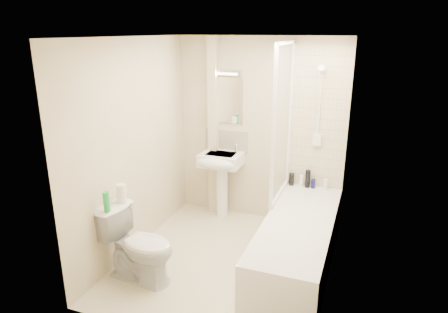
% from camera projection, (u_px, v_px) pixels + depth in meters
% --- Properties ---
extents(floor, '(2.50, 2.50, 0.00)m').
position_uv_depth(floor, '(226.00, 262.00, 4.44)').
color(floor, beige).
rests_on(floor, ground).
extents(wall_back, '(2.20, 0.02, 2.40)m').
position_uv_depth(wall_back, '(259.00, 131.00, 5.19)').
color(wall_back, beige).
rests_on(wall_back, ground).
extents(wall_left, '(0.02, 2.50, 2.40)m').
position_uv_depth(wall_left, '(134.00, 148.00, 4.45)').
color(wall_left, beige).
rests_on(wall_left, ground).
extents(wall_right, '(0.02, 2.50, 2.40)m').
position_uv_depth(wall_right, '(337.00, 172.00, 3.71)').
color(wall_right, beige).
rests_on(wall_right, ground).
extents(ceiling, '(2.20, 2.50, 0.02)m').
position_uv_depth(ceiling, '(226.00, 37.00, 3.71)').
color(ceiling, white).
rests_on(ceiling, wall_back).
extents(tile_back, '(0.70, 0.01, 1.75)m').
position_uv_depth(tile_back, '(319.00, 119.00, 4.86)').
color(tile_back, beige).
rests_on(tile_back, wall_back).
extents(tile_right, '(0.01, 2.10, 1.75)m').
position_uv_depth(tile_right, '(340.00, 143.00, 3.82)').
color(tile_right, beige).
rests_on(tile_right, wall_right).
extents(pipe_boxing, '(0.12, 0.12, 2.40)m').
position_uv_depth(pipe_boxing, '(213.00, 128.00, 5.35)').
color(pipe_boxing, beige).
rests_on(pipe_boxing, ground).
extents(splashback, '(0.60, 0.02, 0.30)m').
position_uv_depth(splashback, '(226.00, 141.00, 5.39)').
color(splashback, beige).
rests_on(splashback, wall_back).
extents(mirror, '(0.46, 0.01, 0.60)m').
position_uv_depth(mirror, '(226.00, 100.00, 5.22)').
color(mirror, white).
rests_on(mirror, wall_back).
extents(strip_light, '(0.42, 0.07, 0.07)m').
position_uv_depth(strip_light, '(226.00, 72.00, 5.09)').
color(strip_light, silver).
rests_on(strip_light, wall_back).
extents(bathtub, '(0.70, 2.10, 0.55)m').
position_uv_depth(bathtub, '(298.00, 242.00, 4.28)').
color(bathtub, white).
rests_on(bathtub, ground).
extents(shower_screen, '(0.04, 0.92, 1.80)m').
position_uv_depth(shower_screen, '(283.00, 122.00, 4.58)').
color(shower_screen, white).
rests_on(shower_screen, bathtub).
extents(shower_fixture, '(0.10, 0.16, 0.99)m').
position_uv_depth(shower_fixture, '(319.00, 110.00, 4.79)').
color(shower_fixture, white).
rests_on(shower_fixture, wall_back).
extents(pedestal_sink, '(0.54, 0.49, 1.03)m').
position_uv_depth(pedestal_sink, '(220.00, 167.00, 5.28)').
color(pedestal_sink, white).
rests_on(pedestal_sink, ground).
extents(bottle_black_a, '(0.07, 0.07, 0.16)m').
position_uv_depth(bottle_black_a, '(292.00, 179.00, 5.13)').
color(bottle_black_a, black).
rests_on(bottle_black_a, bathtub).
extents(bottle_white_a, '(0.05, 0.05, 0.15)m').
position_uv_depth(bottle_white_a, '(301.00, 181.00, 5.08)').
color(bottle_white_a, white).
rests_on(bottle_white_a, bathtub).
extents(bottle_black_b, '(0.06, 0.06, 0.23)m').
position_uv_depth(bottle_black_b, '(308.00, 179.00, 5.05)').
color(bottle_black_b, black).
rests_on(bottle_black_b, bathtub).
extents(bottle_blue, '(0.05, 0.05, 0.12)m').
position_uv_depth(bottle_blue, '(313.00, 184.00, 5.04)').
color(bottle_blue, '#121352').
rests_on(bottle_blue, bathtub).
extents(bottle_white_b, '(0.06, 0.06, 0.14)m').
position_uv_depth(bottle_white_b, '(326.00, 184.00, 4.99)').
color(bottle_white_b, white).
rests_on(bottle_white_b, bathtub).
extents(toilet, '(0.59, 0.85, 0.78)m').
position_uv_depth(toilet, '(139.00, 245.00, 4.04)').
color(toilet, white).
rests_on(toilet, ground).
extents(toilet_roll_lower, '(0.10, 0.10, 0.11)m').
position_uv_depth(toilet_roll_lower, '(121.00, 197.00, 4.08)').
color(toilet_roll_lower, white).
rests_on(toilet_roll_lower, toilet).
extents(toilet_roll_upper, '(0.10, 0.10, 0.10)m').
position_uv_depth(toilet_roll_upper, '(121.00, 189.00, 4.03)').
color(toilet_roll_upper, white).
rests_on(toilet_roll_upper, toilet_roll_lower).
extents(green_bottle, '(0.06, 0.06, 0.20)m').
position_uv_depth(green_bottle, '(107.00, 202.00, 3.86)').
color(green_bottle, green).
rests_on(green_bottle, toilet).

